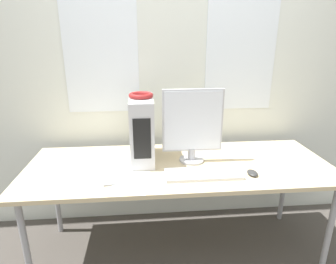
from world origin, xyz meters
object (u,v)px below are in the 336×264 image
monitor_main (193,125)px  keyboard (203,174)px  pc_tower (142,129)px  mouse (252,173)px  headphones (141,95)px  cell_phone (109,179)px

monitor_main → keyboard: monitor_main is taller
pc_tower → monitor_main: (0.35, -0.07, 0.04)m
monitor_main → keyboard: (0.04, -0.23, -0.26)m
pc_tower → mouse: (0.70, -0.31, -0.21)m
keyboard → mouse: (0.32, -0.02, 0.00)m
headphones → monitor_main: monitor_main is taller
headphones → cell_phone: headphones is taller
monitor_main → cell_phone: 0.66m
keyboard → cell_phone: (-0.59, -0.01, -0.01)m
monitor_main → cell_phone: (-0.56, -0.24, -0.27)m
monitor_main → mouse: size_ratio=5.38×
pc_tower → cell_phone: pc_tower is taller
pc_tower → keyboard: (0.38, -0.30, -0.21)m
headphones → keyboard: bearing=-37.6°
mouse → pc_tower: bearing=155.8°
keyboard → cell_phone: bearing=-178.9°
cell_phone → keyboard: bearing=-9.6°
mouse → cell_phone: size_ratio=0.59×
pc_tower → headphones: bearing=90.0°
monitor_main → mouse: bearing=-34.9°
headphones → cell_phone: 0.59m
headphones → mouse: 0.89m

